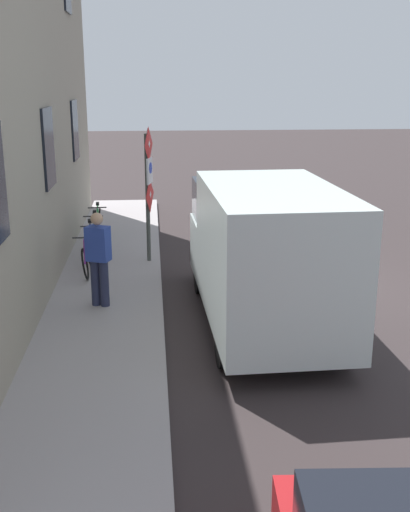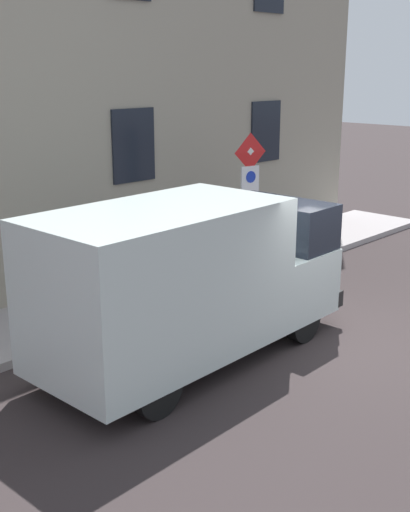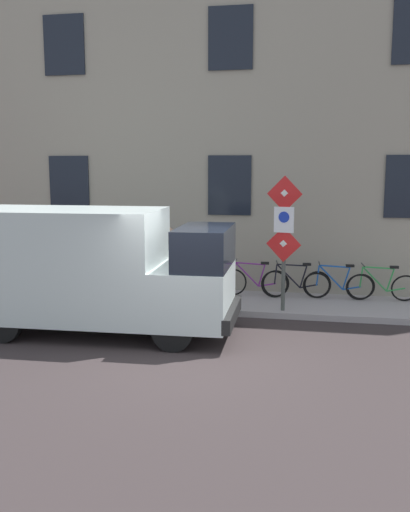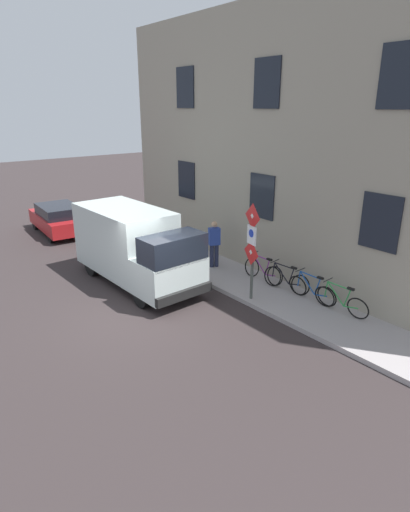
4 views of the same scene
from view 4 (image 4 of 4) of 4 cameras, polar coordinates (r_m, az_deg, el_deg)
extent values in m
plane|color=#332A2B|center=(12.72, -8.26, -7.50)|extent=(80.00, 80.00, 0.00)
cube|color=#A29A9B|center=(14.71, 4.36, -3.18)|extent=(2.11, 17.72, 0.14)
cube|color=gray|center=(14.63, 8.99, 14.26)|extent=(0.70, 15.72, 8.90)
cube|color=black|center=(12.09, 22.52, 4.21)|extent=(0.06, 1.10, 1.50)
cube|color=black|center=(14.60, 7.66, 7.95)|extent=(0.06, 1.10, 1.50)
cube|color=black|center=(17.81, -2.50, 10.18)|extent=(0.06, 1.10, 1.50)
cube|color=black|center=(11.76, 24.91, 21.14)|extent=(0.06, 1.10, 1.50)
cube|color=black|center=(14.32, 8.35, 22.03)|extent=(0.06, 1.10, 1.50)
cube|color=black|center=(17.59, -2.68, 21.70)|extent=(0.06, 1.10, 1.50)
cylinder|color=#474C47|center=(12.66, 6.43, 0.14)|extent=(0.09, 0.09, 2.84)
pyramid|color=silver|center=(12.28, 6.31, 5.25)|extent=(0.15, 0.50, 0.50)
pyramid|color=red|center=(12.28, 6.34, 5.25)|extent=(0.14, 0.55, 0.56)
cube|color=white|center=(12.44, 6.30, 2.80)|extent=(0.13, 0.44, 0.56)
cylinder|color=#1933B2|center=(12.40, 6.23, 3.05)|extent=(0.06, 0.24, 0.24)
pyramid|color=silver|center=(12.59, 6.13, 0.39)|extent=(0.15, 0.50, 0.50)
pyramid|color=red|center=(12.60, 6.15, 0.39)|extent=(0.14, 0.55, 0.56)
cube|color=silver|center=(14.86, -10.70, 2.27)|extent=(2.10, 3.85, 2.18)
cube|color=silver|center=(12.95, -4.80, -2.59)|extent=(2.04, 1.45, 1.10)
cube|color=black|center=(12.48, -4.35, 0.96)|extent=(1.95, 1.03, 0.84)
cube|color=black|center=(12.54, -2.75, -5.15)|extent=(2.00, 0.21, 0.28)
cylinder|color=black|center=(13.80, -2.33, -3.32)|extent=(0.24, 0.77, 0.76)
cylinder|color=black|center=(12.89, -8.55, -5.25)|extent=(0.24, 0.77, 0.76)
cylinder|color=black|center=(16.39, -9.49, 0.18)|extent=(0.24, 0.77, 0.76)
cylinder|color=black|center=(15.63, -15.02, -1.20)|extent=(0.24, 0.77, 0.76)
cube|color=#A81A1D|center=(21.32, -19.08, 4.45)|extent=(2.01, 4.11, 0.64)
cube|color=black|center=(21.02, -19.07, 5.66)|extent=(1.77, 2.50, 0.60)
cylinder|color=black|center=(22.46, -21.85, 4.10)|extent=(0.22, 0.61, 0.60)
cylinder|color=black|center=(22.82, -18.09, 4.78)|extent=(0.22, 0.61, 0.60)
cylinder|color=black|center=(19.97, -20.03, 2.53)|extent=(0.22, 0.61, 0.60)
cylinder|color=black|center=(20.38, -15.86, 3.31)|extent=(0.22, 0.61, 0.60)
torus|color=black|center=(12.94, 15.80, -5.28)|extent=(0.19, 0.67, 0.66)
torus|color=black|center=(12.49, 19.88, -6.66)|extent=(0.19, 0.67, 0.66)
cylinder|color=green|center=(12.70, 17.17, -4.87)|extent=(0.08, 0.60, 0.60)
cylinder|color=green|center=(12.56, 17.58, -3.84)|extent=(0.09, 0.73, 0.07)
cylinder|color=green|center=(12.55, 18.58, -5.41)|extent=(0.05, 0.19, 0.55)
cylinder|color=green|center=(12.59, 19.01, -6.55)|extent=(0.07, 0.43, 0.12)
cylinder|color=green|center=(12.83, 16.00, -4.31)|extent=(0.04, 0.09, 0.50)
cube|color=black|center=(12.40, 19.03, -4.20)|extent=(0.09, 0.21, 0.06)
cylinder|color=#262626|center=(12.70, 16.21, -3.11)|extent=(0.46, 0.06, 0.03)
torus|color=black|center=(13.50, 12.37, -3.91)|extent=(0.17, 0.67, 0.66)
torus|color=black|center=(12.96, 16.07, -5.25)|extent=(0.17, 0.67, 0.66)
cylinder|color=#1651AF|center=(13.24, 13.59, -3.52)|extent=(0.06, 0.60, 0.60)
cylinder|color=#1651AF|center=(13.10, 13.95, -2.51)|extent=(0.07, 0.73, 0.07)
cylinder|color=#1651AF|center=(13.06, 14.87, -4.04)|extent=(0.04, 0.19, 0.55)
cylinder|color=#1651AF|center=(13.08, 15.28, -5.14)|extent=(0.05, 0.43, 0.12)
cylinder|color=#1651AF|center=(13.39, 12.53, -2.97)|extent=(0.04, 0.09, 0.50)
cube|color=black|center=(12.90, 15.26, -2.86)|extent=(0.09, 0.20, 0.06)
cylinder|color=#262626|center=(13.27, 12.71, -1.81)|extent=(0.46, 0.05, 0.03)
torus|color=black|center=(14.06, 9.08, -2.71)|extent=(0.22, 0.67, 0.66)
torus|color=black|center=(13.55, 12.71, -3.85)|extent=(0.22, 0.67, 0.66)
cylinder|color=black|center=(13.82, 10.27, -2.28)|extent=(0.12, 0.60, 0.60)
cylinder|color=black|center=(13.68, 10.59, -1.30)|extent=(0.13, 0.73, 0.07)
cylinder|color=black|center=(13.64, 11.52, -2.73)|extent=(0.06, 0.19, 0.55)
cylinder|color=black|center=(13.66, 11.94, -3.77)|extent=(0.09, 0.43, 0.12)
cylinder|color=black|center=(13.96, 9.22, -1.80)|extent=(0.05, 0.09, 0.50)
cube|color=black|center=(13.49, 11.88, -1.58)|extent=(0.11, 0.21, 0.06)
cylinder|color=#262626|center=(13.84, 9.37, -0.68)|extent=(0.46, 0.09, 0.03)
torus|color=black|center=(14.75, 6.33, -1.50)|extent=(0.15, 0.66, 0.66)
torus|color=black|center=(14.10, 9.39, -2.67)|extent=(0.15, 0.66, 0.66)
cylinder|color=#842892|center=(14.47, 7.32, -1.11)|extent=(0.05, 0.60, 0.60)
cylinder|color=#842892|center=(14.33, 7.58, -0.17)|extent=(0.05, 0.73, 0.07)
cylinder|color=#842892|center=(14.25, 8.38, -1.56)|extent=(0.04, 0.19, 0.55)
cylinder|color=#842892|center=(14.25, 8.74, -2.58)|extent=(0.05, 0.43, 0.12)
cylinder|color=#842892|center=(14.65, 6.43, -0.63)|extent=(0.04, 0.09, 0.50)
cube|color=black|center=(14.09, 8.66, -0.46)|extent=(0.08, 0.20, 0.06)
cylinder|color=#262626|center=(14.54, 6.55, 0.45)|extent=(0.46, 0.04, 0.03)
cylinder|color=#262B47|center=(15.49, 0.91, 0.04)|extent=(0.16, 0.16, 0.85)
cylinder|color=#262B47|center=(15.55, 1.55, 0.10)|extent=(0.16, 0.16, 0.85)
cube|color=#2B43A0|center=(15.29, 1.25, 2.66)|extent=(0.47, 0.39, 0.62)
sphere|color=tan|center=(15.17, 1.26, 4.29)|extent=(0.22, 0.22, 0.22)
camera|label=1|loc=(23.55, -18.16, 14.64)|focal=43.43mm
camera|label=2|loc=(18.70, -39.67, 11.00)|focal=45.99mm
camera|label=3|loc=(9.06, -61.97, -6.49)|focal=39.78mm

